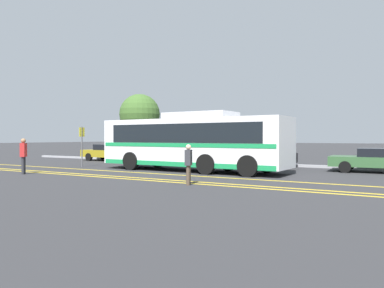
% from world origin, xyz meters
% --- Properties ---
extents(ground_plane, '(220.00, 220.00, 0.00)m').
position_xyz_m(ground_plane, '(0.00, 0.00, 0.00)').
color(ground_plane, '#2D2D30').
extents(lane_strip_0, '(30.51, 0.20, 0.01)m').
position_xyz_m(lane_strip_0, '(-1.23, -2.64, 0.00)').
color(lane_strip_0, gold).
rests_on(lane_strip_0, ground_plane).
extents(lane_strip_1, '(30.51, 0.20, 0.01)m').
position_xyz_m(lane_strip_1, '(-1.23, -4.61, 0.00)').
color(lane_strip_1, gold).
rests_on(lane_strip_1, ground_plane).
extents(lane_strip_2, '(30.51, 0.20, 0.01)m').
position_xyz_m(lane_strip_2, '(-1.23, -5.21, 0.00)').
color(lane_strip_2, gold).
rests_on(lane_strip_2, ground_plane).
extents(curb_strip, '(38.51, 0.36, 0.15)m').
position_xyz_m(curb_strip, '(-1.23, 5.23, 0.07)').
color(curb_strip, '#99999E').
rests_on(curb_strip, ground_plane).
extents(transit_bus, '(10.90, 2.99, 3.13)m').
position_xyz_m(transit_bus, '(-1.21, -0.44, 1.60)').
color(transit_bus, silver).
rests_on(transit_bus, ground_plane).
extents(parked_car_0, '(4.85, 1.85, 1.28)m').
position_xyz_m(parked_car_0, '(-11.06, 3.92, 0.66)').
color(parked_car_0, olive).
rests_on(parked_car_0, ground_plane).
extents(parked_car_1, '(4.70, 1.85, 1.60)m').
position_xyz_m(parked_car_1, '(-5.64, 3.56, 0.79)').
color(parked_car_1, navy).
rests_on(parked_car_1, ground_plane).
extents(parked_car_2, '(4.68, 2.22, 1.34)m').
position_xyz_m(parked_car_2, '(0.73, 4.01, 0.69)').
color(parked_car_2, black).
rests_on(parked_car_2, ground_plane).
extents(parked_car_3, '(4.46, 2.09, 1.25)m').
position_xyz_m(parked_car_3, '(7.43, 3.54, 0.65)').
color(parked_car_3, '#335B33').
rests_on(parked_car_3, ground_plane).
extents(pedestrian_0, '(0.35, 0.47, 1.54)m').
position_xyz_m(pedestrian_0, '(1.63, -5.64, 0.87)').
color(pedestrian_0, brown).
rests_on(pedestrian_0, ground_plane).
extents(pedestrian_1, '(0.43, 0.47, 1.76)m').
position_xyz_m(pedestrian_1, '(-7.54, -6.10, 1.01)').
color(pedestrian_1, '#2D2D33').
rests_on(pedestrian_1, ground_plane).
extents(bus_stop_sign, '(0.07, 0.40, 2.47)m').
position_xyz_m(bus_stop_sign, '(-8.39, -1.48, 1.56)').
color(bus_stop_sign, '#59595E').
rests_on(bus_stop_sign, ground_plane).
extents(tree_1, '(3.65, 3.65, 5.73)m').
position_xyz_m(tree_1, '(-12.21, 9.06, 3.90)').
color(tree_1, '#513823').
rests_on(tree_1, ground_plane).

